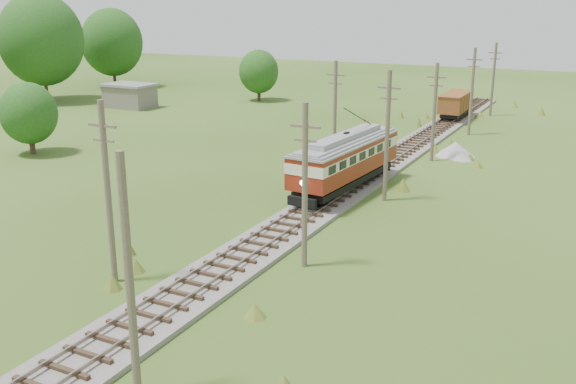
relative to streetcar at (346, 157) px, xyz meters
The scene contains 17 objects.
railbed_main 3.44m from the streetcar, 90.00° to the left, with size 3.60×96.00×0.57m.
streetcar is the anchor object (origin of this frame).
gondola 33.68m from the streetcar, 90.00° to the left, with size 2.66×7.84×2.59m.
gravel_pile 15.74m from the streetcar, 73.03° to the left, with size 3.61×3.83×1.31m.
utility_pole_r_1 26.83m from the streetcar, 83.35° to the right, with size 0.30×0.30×8.80m.
utility_pole_r_2 14.10m from the streetcar, 76.35° to the right, with size 1.60×0.30×8.60m.
utility_pole_r_3 3.81m from the streetcar, 10.46° to the right, with size 1.60×0.30×9.00m.
utility_pole_r_4 12.88m from the streetcar, 76.41° to the left, with size 1.60×0.30×8.40m.
utility_pole_r_5 25.71m from the streetcar, 82.38° to the left, with size 1.60×0.30×8.90m.
utility_pole_r_6 38.59m from the streetcar, 85.24° to the left, with size 1.60×0.30×8.70m.
utility_pole_l_a 20.13m from the streetcar, 102.10° to the right, with size 1.60×0.30×9.00m.
utility_pole_l_b 9.70m from the streetcar, 118.15° to the left, with size 1.60×0.30×8.60m.
tree_left_4 58.74m from the streetcar, 157.46° to the left, with size 11.34×11.34×14.61m.
tree_left_5 68.05m from the streetcar, 145.55° to the left, with size 9.66×9.66×12.44m.
tree_mid_a 45.95m from the streetcar, 127.56° to the left, with size 5.46×5.46×7.03m.
tree_mid_c 30.06m from the streetcar, behind, with size 5.04×5.04×6.49m.
shed 46.36m from the streetcar, 149.66° to the left, with size 6.40×4.40×3.10m.
Camera 1 is at (16.78, -10.00, 13.27)m, focal length 40.00 mm.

